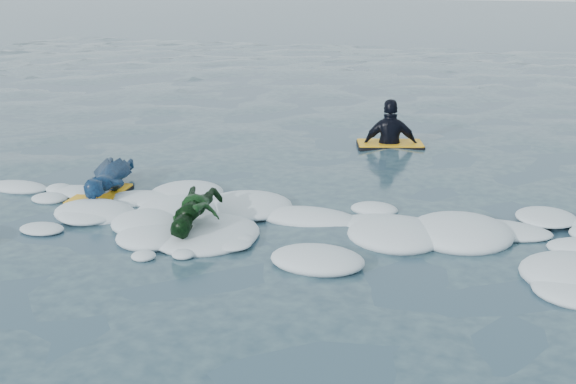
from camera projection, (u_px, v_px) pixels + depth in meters
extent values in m
plane|color=#1B2C42|center=(139.00, 246.00, 8.10)|extent=(120.00, 120.00, 0.00)
cube|color=black|center=(100.00, 196.00, 9.74)|extent=(0.65, 1.08, 0.05)
cube|color=#FFAD15|center=(99.00, 194.00, 9.73)|extent=(0.62, 1.06, 0.02)
imported|color=navy|center=(108.00, 178.00, 9.91)|extent=(0.97, 1.65, 0.37)
cube|color=black|center=(190.00, 237.00, 8.29)|extent=(0.55, 0.85, 0.04)
cube|color=#FFAD15|center=(190.00, 235.00, 8.28)|extent=(0.53, 0.84, 0.01)
cube|color=blue|center=(190.00, 234.00, 8.28)|extent=(0.25, 0.77, 0.00)
imported|color=#0F3A11|center=(197.00, 214.00, 8.41)|extent=(0.74, 1.27, 0.45)
cube|color=black|center=(390.00, 145.00, 12.47)|extent=(1.26, 0.91, 0.06)
cube|color=#FFAD15|center=(390.00, 143.00, 12.46)|extent=(1.23, 0.88, 0.02)
imported|color=black|center=(390.00, 148.00, 12.48)|extent=(1.06, 0.66, 1.69)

